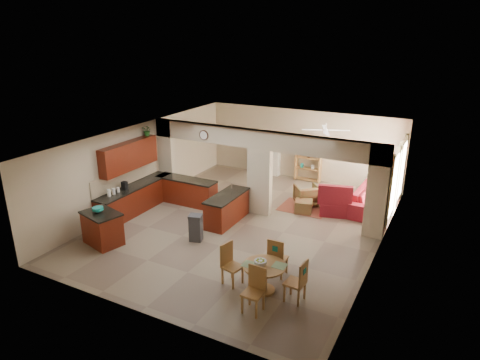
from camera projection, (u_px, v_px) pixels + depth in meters
The scene contains 39 objects.
floor at pixel (245, 224), 13.41m from camera, with size 10.00×10.00×0.00m, color #796A54.
ceiling at pixel (246, 137), 12.48m from camera, with size 10.00×10.00×0.00m, color white.
wall_back at pixel (302, 145), 17.12m from camera, with size 8.00×8.00×0.00m, color #C2AA8E.
wall_front at pixel (135, 255), 8.77m from camera, with size 8.00×8.00×0.00m, color #C2AA8E.
wall_left at pixel (142, 164), 14.70m from camera, with size 10.00×10.00×0.00m, color #C2AA8E.
wall_right at pixel (381, 206), 11.20m from camera, with size 10.00×10.00×0.00m, color #C2AA8E.
partition_left_pier at pixel (167, 158), 15.40m from camera, with size 0.60×0.25×2.80m, color #C2AA8E.
partition_center_pier at pixel (260, 182), 13.88m from camera, with size 0.80×0.25×2.20m, color #C2AA8E.
partition_right_pier at pixel (377, 192), 12.16m from camera, with size 0.60×0.25×2.80m, color #C2AA8E.
partition_header at pixel (260, 140), 13.42m from camera, with size 8.00×0.25×0.60m, color #C2AA8E.
kitchen_counter at pixel (157, 195), 14.48m from camera, with size 2.52×3.29×1.48m.
upper_cabinets at pixel (129, 156), 13.78m from camera, with size 0.35×2.40×0.90m, color #471A08.
peninsula at pixel (227, 208), 13.43m from camera, with size 0.70×1.85×0.91m.
wall_clock at pixel (204, 135), 14.18m from camera, with size 0.34×0.34×0.03m, color #452517.
rug at pixel (304, 208), 14.64m from camera, with size 1.60×1.30×0.01m, color #9C4D38.
fireplace at pixel (264, 159), 17.95m from camera, with size 1.60×0.35×1.20m.
shelving_unit at pixel (308, 159), 16.99m from camera, with size 1.00×0.32×1.80m, color #A57C38.
window_a at pixel (394, 186), 13.20m from camera, with size 0.02×0.90×1.90m, color white.
window_b at pixel (402, 171), 14.61m from camera, with size 0.02×0.90×1.90m, color white.
glazed_door at pixel (397, 182), 13.95m from camera, with size 0.02×0.70×2.10m, color white.
drape_a_left at pixel (389, 192), 12.71m from camera, with size 0.10×0.28×2.30m, color #3F2319.
drape_a_right at pixel (395, 180), 13.71m from camera, with size 0.10×0.28×2.30m, color #3F2319.
drape_b_left at pixel (398, 176), 14.13m from camera, with size 0.10×0.28×2.30m, color #3F2319.
drape_b_right at pixel (403, 166), 15.13m from camera, with size 0.10×0.28×2.30m, color #3F2319.
ceiling_fan at pixel (326, 130), 14.41m from camera, with size 1.00×1.00×0.10m, color white.
kitchen_island at pixel (102, 228), 12.05m from camera, with size 1.26×1.04×0.95m.
teal_bowl at pixel (98, 210), 11.90m from camera, with size 0.31×0.31×0.14m, color #13887F.
trash_can at pixel (196, 229), 12.26m from camera, with size 0.35×0.29×0.73m, color #313134.
dining_table at pixel (264, 273), 9.84m from camera, with size 1.00×1.00×0.69m.
fruit_bowl at pixel (260, 263), 9.72m from camera, with size 0.28×0.28×0.15m, color #87B226.
sofa at pixel (374, 198), 14.42m from camera, with size 1.03×2.64×0.77m, color maroon.
chaise at pixel (337, 207), 14.13m from camera, with size 1.09×0.89×0.43m, color maroon.
armchair at pixel (307, 195), 14.80m from camera, with size 0.75×0.77×0.70m, color maroon.
ottoman at pixel (304, 206), 14.24m from camera, with size 0.55×0.55×0.40m, color maroon.
plant at pixel (147, 130), 14.39m from camera, with size 0.33×0.29×0.37m, color #185115.
chair_north at pixel (277, 256), 10.40m from camera, with size 0.42×0.43×1.02m.
chair_east at pixel (299, 280), 9.42m from camera, with size 0.45×0.45×1.02m.
chair_south at pixel (255, 287), 9.15m from camera, with size 0.43×0.44×1.02m.
chair_west at pixel (230, 262), 10.16m from camera, with size 0.51×0.51×1.02m.
Camera 1 is at (5.51, -10.87, 5.78)m, focal length 32.00 mm.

